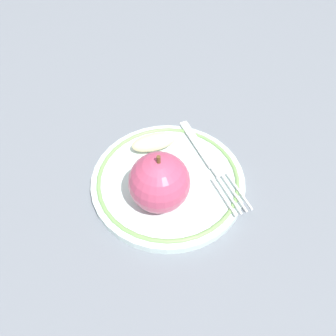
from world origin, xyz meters
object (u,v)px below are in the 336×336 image
Objects in this scene: plate at (168,180)px; fork at (208,160)px; apple_red_whole at (159,182)px; apple_slice_front at (154,142)px.

fork is at bearing -73.69° from plate.
apple_red_whole reaches higher than plate.
apple_red_whole is 0.10m from apple_slice_front.
plate is 3.21× the size of apple_slice_front.
plate is at bearing 91.65° from apple_slice_front.
apple_red_whole is 1.29× the size of apple_slice_front.
apple_red_whole is (-0.04, 0.02, 0.05)m from plate.
plate is 2.49× the size of apple_red_whole.
plate is at bearing -86.37° from fork.
apple_red_whole is 0.10m from fork.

